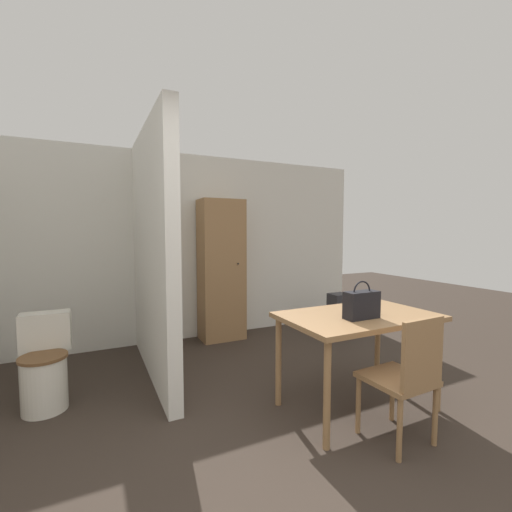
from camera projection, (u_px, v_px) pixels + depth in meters
wall_back at (174, 248)px, 4.62m from camera, size 5.68×0.12×2.50m
partition_wall at (152, 253)px, 3.47m from camera, size 0.12×1.98×2.50m
dining_table at (358, 324)px, 2.81m from camera, size 1.25×0.78×0.79m
wooden_chair at (406, 375)px, 2.33m from camera, size 0.43×0.43×0.91m
toilet at (45, 367)px, 2.86m from camera, size 0.39×0.51×0.77m
handbag at (362, 304)px, 2.66m from camera, size 0.28×0.12×0.30m
wooden_cabinet at (221, 270)px, 4.64m from camera, size 0.58×0.41×1.89m
space_heater at (339, 315)px, 4.82m from camera, size 0.25×0.23×0.59m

